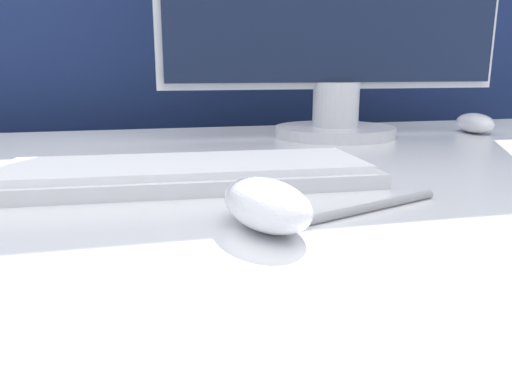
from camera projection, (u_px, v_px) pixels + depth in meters
name	position (u px, v px, depth m)	size (l,w,h in m)	color
partition_panel	(159.00, 185.00, 1.24)	(5.00, 0.03, 1.10)	navy
computer_mouse_near	(266.00, 204.00, 0.40)	(0.08, 0.12, 0.04)	white
keyboard	(190.00, 172.00, 0.56)	(0.43, 0.17, 0.02)	silver
monitor	(339.00, 6.00, 0.89)	(0.65, 0.22, 0.45)	silver
computer_mouse_far	(475.00, 123.00, 1.00)	(0.09, 0.13, 0.04)	white
pen	(375.00, 206.00, 0.45)	(0.15, 0.06, 0.01)	#99999E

